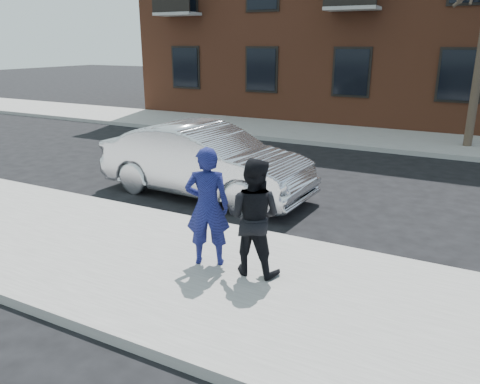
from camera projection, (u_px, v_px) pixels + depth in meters
The scene contains 8 objects.
ground at pixel (128, 253), 7.66m from camera, with size 100.00×100.00×0.00m, color black.
near_sidewalk at pixel (118, 255), 7.42m from camera, with size 50.00×3.50×0.15m, color gray.
near_curb at pixel (182, 219), 8.94m from camera, with size 50.00×0.10×0.15m, color #999691.
far_sidewalk at pixel (332, 134), 17.13m from camera, with size 50.00×3.50×0.15m, color gray.
far_curb at pixel (316, 143), 15.61m from camera, with size 50.00×0.10×0.15m, color #999691.
silver_sedan at pixel (205, 161), 10.33m from camera, with size 1.68×4.83×1.59m, color silver.
man_hoodie at pixel (207, 207), 6.74m from camera, with size 0.76×0.65×1.77m.
man_peacoat at pixel (253, 217), 6.47m from camera, with size 0.86×0.69×1.68m.
Camera 1 is at (4.86, -5.34, 3.30)m, focal length 35.00 mm.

